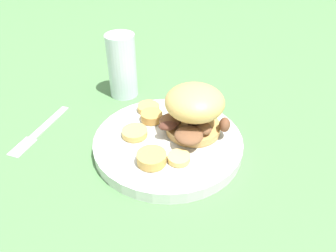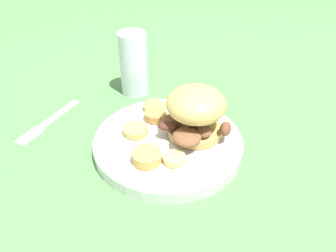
{
  "view_description": "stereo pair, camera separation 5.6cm",
  "coord_description": "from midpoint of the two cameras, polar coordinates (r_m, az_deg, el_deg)",
  "views": [
    {
      "loc": [
        0.18,
        0.41,
        0.38
      ],
      "look_at": [
        0.0,
        0.0,
        0.05
      ],
      "focal_mm": 35.0,
      "sensor_mm": 36.0,
      "label": 1
    },
    {
      "loc": [
        0.13,
        0.43,
        0.38
      ],
      "look_at": [
        0.0,
        0.0,
        0.05
      ],
      "focal_mm": 35.0,
      "sensor_mm": 36.0,
      "label": 2
    }
  ],
  "objects": [
    {
      "name": "potato_round_2",
      "position": [
        0.61,
        -5.46,
        1.59
      ],
      "size": [
        0.04,
        0.04,
        0.01
      ],
      "primitive_type": "cylinder",
      "color": "#BC8942",
      "rests_on": "dinner_plate"
    },
    {
      "name": "ground_plane",
      "position": [
        0.59,
        -2.72,
        -3.89
      ],
      "size": [
        4.0,
        4.0,
        0.0
      ],
      "primitive_type": "plane",
      "color": "#4C7A47"
    },
    {
      "name": "potato_round_4",
      "position": [
        0.52,
        -1.15,
        -5.72
      ],
      "size": [
        0.04,
        0.04,
        0.01
      ],
      "primitive_type": "cylinder",
      "color": "#DBB766",
      "rests_on": "dinner_plate"
    },
    {
      "name": "potato_round_0",
      "position": [
        0.64,
        -5.61,
        3.17
      ],
      "size": [
        0.04,
        0.04,
        0.01
      ],
      "primitive_type": "cylinder",
      "color": "tan",
      "rests_on": "dinner_plate"
    },
    {
      "name": "potato_round_3",
      "position": [
        0.52,
        -5.95,
        -5.7
      ],
      "size": [
        0.05,
        0.05,
        0.02
      ],
      "primitive_type": "cylinder",
      "color": "tan",
      "rests_on": "dinner_plate"
    },
    {
      "name": "dinner_plate",
      "position": [
        0.58,
        -2.76,
        -2.92
      ],
      "size": [
        0.26,
        0.26,
        0.02
      ],
      "color": "silver",
      "rests_on": "ground_plane"
    },
    {
      "name": "potato_round_1",
      "position": [
        0.58,
        -8.57,
        -1.23
      ],
      "size": [
        0.05,
        0.05,
        0.01
      ],
      "primitive_type": "cylinder",
      "color": "tan",
      "rests_on": "dinner_plate"
    },
    {
      "name": "fork",
      "position": [
        0.68,
        -23.57,
        -0.74
      ],
      "size": [
        0.13,
        0.13,
        0.0
      ],
      "color": "silver",
      "rests_on": "ground_plane"
    },
    {
      "name": "drinking_glass",
      "position": [
        0.72,
        -10.25,
        10.2
      ],
      "size": [
        0.06,
        0.06,
        0.14
      ],
      "color": "silver",
      "rests_on": "ground_plane"
    },
    {
      "name": "sandwich",
      "position": [
        0.56,
        1.78,
        2.56
      ],
      "size": [
        0.12,
        0.12,
        0.09
      ],
      "color": "tan",
      "rests_on": "dinner_plate"
    }
  ]
}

